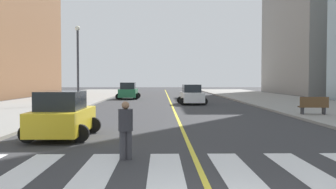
{
  "coord_description": "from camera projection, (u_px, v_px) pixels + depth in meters",
  "views": [
    {
      "loc": [
        -1.03,
        -6.05,
        2.38
      ],
      "look_at": [
        -0.33,
        29.83,
        0.95
      ],
      "focal_mm": 40.83,
      "sensor_mm": 36.0,
      "label": 1
    }
  ],
  "objects": [
    {
      "name": "crosswalk_paint",
      "position": [
        199.0,
        168.0,
        10.16
      ],
      "size": [
        13.5,
        4.0,
        0.01
      ],
      "color": "silver",
      "rests_on": "ground"
    },
    {
      "name": "lane_divider_paint",
      "position": [
        169.0,
        99.0,
        46.12
      ],
      "size": [
        0.16,
        80.0,
        0.01
      ],
      "primitive_type": "cube",
      "color": "yellow",
      "rests_on": "ground"
    },
    {
      "name": "parking_garage_concrete",
      "position": [
        336.0,
        15.0,
        62.64
      ],
      "size": [
        18.0,
        24.0,
        25.88
      ],
      "primitive_type": "cube",
      "color": "gray",
      "rests_on": "ground"
    },
    {
      "name": "car_white_nearest",
      "position": [
        192.0,
        95.0,
        36.39
      ],
      "size": [
        2.74,
        4.29,
        1.88
      ],
      "rotation": [
        0.0,
        0.0,
        3.18
      ],
      "color": "silver",
      "rests_on": "ground"
    },
    {
      "name": "car_yellow_second",
      "position": [
        63.0,
        116.0,
        15.55
      ],
      "size": [
        2.68,
        4.27,
        1.9
      ],
      "rotation": [
        0.0,
        0.0,
        -0.01
      ],
      "color": "gold",
      "rests_on": "ground"
    },
    {
      "name": "car_green_third",
      "position": [
        128.0,
        91.0,
        46.13
      ],
      "size": [
        2.82,
        4.5,
        2.0
      ],
      "rotation": [
        0.0,
        0.0,
        -0.01
      ],
      "color": "#236B42",
      "rests_on": "ground"
    },
    {
      "name": "park_bench",
      "position": [
        313.0,
        106.0,
        24.26
      ],
      "size": [
        1.83,
        0.69,
        1.12
      ],
      "rotation": [
        0.0,
        0.0,
        1.5
      ],
      "color": "brown",
      "rests_on": "sidewalk_kerb_east"
    },
    {
      "name": "pedestrian_crossing",
      "position": [
        126.0,
        128.0,
        11.28
      ],
      "size": [
        0.43,
        0.43,
        1.73
      ],
      "rotation": [
        0.0,
        0.0,
        0.38
      ],
      "color": "#38383D",
      "rests_on": "ground"
    },
    {
      "name": "street_lamp",
      "position": [
        78.0,
        58.0,
        34.89
      ],
      "size": [
        0.44,
        0.44,
        7.11
      ],
      "color": "#38383D",
      "rests_on": "sidewalk_kerb_west"
    }
  ]
}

